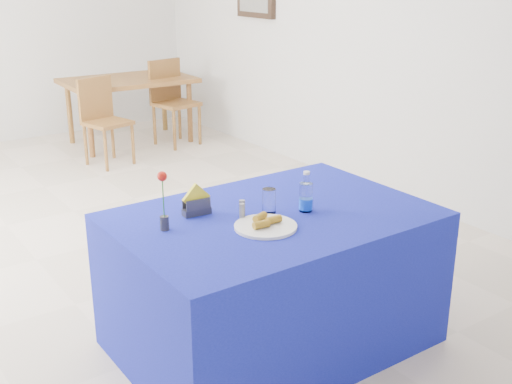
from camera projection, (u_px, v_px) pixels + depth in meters
floor at (110, 242)px, 4.84m from camera, size 7.00×7.00×0.00m
room_shell at (90, 1)px, 4.26m from camera, size 7.00×7.00×7.00m
plate at (266, 226)px, 3.12m from camera, size 0.31×0.31×0.01m
drinking_glass at (269, 201)px, 3.29m from camera, size 0.07×0.07×0.13m
salt_shaker at (242, 212)px, 3.21m from camera, size 0.03×0.03×0.08m
pepper_shaker at (242, 208)px, 3.25m from camera, size 0.03×0.03×0.08m
blue_table at (272, 280)px, 3.43m from camera, size 1.60×1.10×0.76m
water_bottle at (306, 198)px, 3.31m from camera, size 0.07×0.07×0.21m
napkin_holder at (196, 205)px, 3.27m from camera, size 0.16×0.07×0.17m
rose_vase at (163, 202)px, 3.05m from camera, size 0.05×0.05×0.30m
oak_table at (128, 85)px, 7.36m from camera, size 1.47×0.97×0.76m
chair_bg_left at (102, 115)px, 6.61m from camera, size 0.48×0.48×0.90m
chair_bg_right at (171, 96)px, 7.37m from camera, size 0.50×0.50×0.97m
banana_pieces at (265, 220)px, 3.12m from camera, size 0.17×0.14×0.04m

